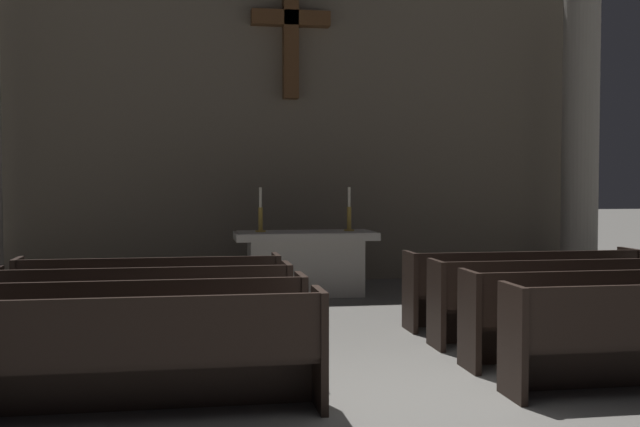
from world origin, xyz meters
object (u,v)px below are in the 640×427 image
Objects in this scene: altar at (305,262)px; pew_right_row_3 at (561,301)px; pew_right_row_2 at (610,316)px; pew_left_row_4 at (151,298)px; pew_left_row_2 at (140,331)px; pew_left_row_1 at (133,356)px; pew_right_row_4 at (523,288)px; column_right_third at (581,93)px; pew_left_row_3 at (146,312)px; candlestick_right at (349,217)px; candlestick_left at (261,218)px.

pew_right_row_3 is at bearing -61.15° from altar.
pew_left_row_4 is at bearing 156.04° from pew_right_row_2.
pew_left_row_1 is at bearing -90.00° from pew_left_row_2.
pew_right_row_4 is (0.00, 1.99, 0.00)m from pew_right_row_2.
pew_left_row_4 is 8.56m from column_right_third.
pew_left_row_3 and pew_right_row_2 have the same top height.
pew_left_row_4 is at bearing 90.00° from pew_left_row_1.
pew_right_row_4 is 3.80m from altar.
candlestick_left is at bearing 180.00° from candlestick_right.
pew_left_row_3 is (0.00, 1.99, 0.00)m from pew_left_row_1.
pew_left_row_2 is 0.43× the size of column_right_third.
candlestick_right is at bearing 0.00° from candlestick_left.
pew_right_row_4 is 3.52m from candlestick_right.
candlestick_right is (2.94, 4.07, 0.75)m from pew_left_row_3.
pew_left_row_1 and pew_right_row_3 have the same top height.
pew_left_row_1 is at bearing -156.04° from pew_right_row_3.
pew_left_row_4 is 1.00× the size of pew_right_row_3.
pew_right_row_2 is 5.34m from candlestick_right.
pew_right_row_2 is 6.91m from column_right_third.
candlestick_left is at bearing 125.87° from pew_right_row_3.
pew_left_row_3 is at bearing -118.85° from altar.
candlestick_left is at bearing 63.38° from pew_left_row_4.
pew_right_row_3 is 5.07m from candlestick_left.
pew_left_row_3 is 5.07m from candlestick_right.
pew_left_row_1 is 1.99m from pew_left_row_3.
pew_left_row_2 is 1.00× the size of pew_right_row_2.
pew_left_row_2 and pew_right_row_3 have the same top height.
pew_left_row_2 and pew_left_row_3 have the same top height.
candlestick_right is (-1.54, 5.06, 0.75)m from pew_right_row_2.
candlestick_left is at bearing 133.75° from pew_right_row_4.
pew_right_row_3 is (4.48, 0.00, 0.00)m from pew_left_row_3.
candlestick_right is at bearing -171.68° from column_right_third.
pew_left_row_3 is 0.43× the size of column_right_third.
candlestick_left is at bearing 120.15° from pew_right_row_2.
pew_left_row_3 is at bearing 167.47° from pew_right_row_2.
column_right_third reaches higher than pew_left_row_1.
altar is (-2.24, 3.07, 0.06)m from pew_right_row_4.
pew_right_row_3 is 6.11m from column_right_third.
candlestick_right is (2.94, 3.07, 0.75)m from pew_left_row_4.
pew_left_row_2 is 9.59m from column_right_third.
pew_right_row_4 is 4.25× the size of candlestick_right.
column_right_third reaches higher than pew_left_row_3.
pew_left_row_4 and pew_right_row_2 have the same top height.
pew_left_row_2 is at bearing -90.00° from pew_left_row_3.
pew_left_row_2 and pew_right_row_2 have the same top height.
altar is at bearing 118.85° from pew_right_row_3.
pew_right_row_2 is at bearing -90.00° from pew_right_row_4.
candlestick_left is at bearing 69.26° from pew_left_row_3.
candlestick_right is at bearing 46.25° from pew_left_row_4.
pew_left_row_3 is at bearing 180.00° from pew_right_row_3.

